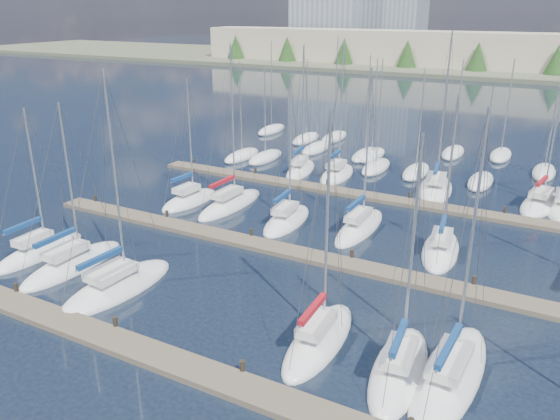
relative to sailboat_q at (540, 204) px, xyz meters
The scene contains 21 objects.
ground 28.76m from the sailboat_q, 120.11° to the left, with size 400.00×400.00×0.00m, color #192332.
dock_near 36.11m from the sailboat_q, 113.55° to the right, with size 44.00×1.93×1.10m.
dock_mid 23.94m from the sailboat_q, 127.06° to the right, with size 44.00×1.93×1.10m.
dock_far 15.31m from the sailboat_q, 160.51° to the right, with size 44.00×1.93×1.10m.
sailboat_q is the anchor object (origin of this frame).
sailboat_j 22.54m from the sailboat_q, 141.62° to the right, with size 3.14×7.47×12.43m.
sailboat_f 27.83m from the sailboat_q, 93.67° to the right, with size 3.07×9.53×13.36m.
sailboat_l 14.84m from the sailboat_q, 111.52° to the right, with size 3.48×7.87×11.71m.
sailboat_a 40.88m from the sailboat_q, 137.57° to the right, with size 2.49×7.53×10.94m.
sailboat_n 23.06m from the sailboat_q, behind, with size 3.53×7.71×13.54m.
sailboat_e 28.74m from the sailboat_q, 98.04° to the right, with size 3.13×7.76×12.21m.
sailboat_p 9.08m from the sailboat_q, behind, with size 4.26×9.35×15.08m.
sailboat_i 27.07m from the sailboat_q, 151.46° to the right, with size 2.63×8.83×14.31m.
sailboat_d 29.25m from the sailboat_q, 106.70° to the right, with size 2.75×7.79×12.72m.
sailboat_c 35.97m from the sailboat_q, 127.11° to the right, with size 3.64×8.58×13.95m.
sailboat_k 17.37m from the sailboat_q, 133.65° to the right, with size 2.34×8.50×12.97m.
sailboat_b 38.49m from the sailboat_q, 133.61° to the right, with size 2.69×8.37×11.60m.
sailboat_o 19.10m from the sailboat_q, behind, with size 3.40×7.64×13.97m.
sailboat_h 30.81m from the sailboat_q, 153.35° to the right, with size 2.91×6.80×11.52m.
distant_boats 20.67m from the sailboat_q, 155.28° to the left, with size 36.93×20.75×13.30m.
shoreline 118.18m from the sailboat_q, 103.59° to the left, with size 400.00×60.00×38.00m.
Camera 1 is at (15.70, -15.02, 16.38)m, focal length 35.00 mm.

